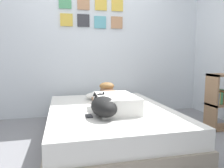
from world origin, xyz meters
TOP-DOWN VIEW (x-y plane):
  - ground_plane at (0.00, 0.00)m, footprint 11.71×11.71m
  - back_wall at (-0.00, 1.35)m, footprint 3.85×0.12m
  - bed at (0.04, 0.21)m, footprint 1.45×1.98m
  - pillow at (0.07, 0.76)m, footprint 0.52×0.32m
  - person_lying at (0.08, 0.19)m, footprint 0.43×0.92m
  - dog at (-0.09, -0.10)m, footprint 0.26×0.57m
  - coffee_cup at (0.24, 0.58)m, footprint 0.13×0.09m
  - cell_phone at (-0.25, -0.12)m, footprint 0.07×0.14m
  - bookshelf at (1.61, 0.15)m, footprint 0.45×0.24m

SIDE VIEW (x-z plane):
  - ground_plane at x=0.00m, z-range 0.00..0.00m
  - bed at x=0.04m, z-range 0.00..0.36m
  - cell_phone at x=-0.25m, z-range 0.36..0.37m
  - bookshelf at x=1.61m, z-range 0.01..0.76m
  - coffee_cup at x=0.24m, z-range 0.36..0.44m
  - pillow at x=0.07m, z-range 0.36..0.47m
  - dog at x=-0.09m, z-range 0.36..0.57m
  - person_lying at x=0.08m, z-range 0.33..0.60m
  - back_wall at x=0.00m, z-range 0.00..2.50m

